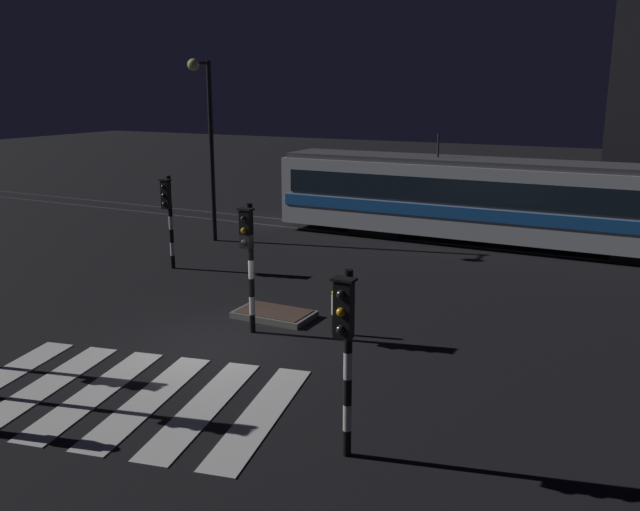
# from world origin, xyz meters

# --- Properties ---
(ground_plane) EXTENTS (120.00, 120.00, 0.00)m
(ground_plane) POSITION_xyz_m (0.00, 0.00, 0.00)
(ground_plane) COLOR black
(rail_near) EXTENTS (80.00, 0.12, 0.03)m
(rail_near) POSITION_xyz_m (0.00, 12.73, 0.01)
(rail_near) COLOR #59595E
(rail_near) RESTS_ON ground
(rail_far) EXTENTS (80.00, 0.12, 0.03)m
(rail_far) POSITION_xyz_m (0.00, 14.17, 0.01)
(rail_far) COLOR #59595E
(rail_far) RESTS_ON ground
(crosswalk_zebra) EXTENTS (7.21, 5.43, 0.02)m
(crosswalk_zebra) POSITION_xyz_m (-0.00, -3.04, 0.01)
(crosswalk_zebra) COLOR silver
(crosswalk_zebra) RESTS_ON ground
(traffic_island) EXTENTS (2.03, 1.18, 0.18)m
(traffic_island) POSITION_xyz_m (0.24, 2.37, 0.09)
(traffic_island) COLOR slate
(traffic_island) RESTS_ON ground
(traffic_light_median_centre) EXTENTS (0.36, 0.42, 3.22)m
(traffic_light_median_centre) POSITION_xyz_m (0.33, 1.09, 2.12)
(traffic_light_median_centre) COLOR black
(traffic_light_median_centre) RESTS_ON ground
(traffic_light_corner_near_right) EXTENTS (0.36, 0.42, 3.16)m
(traffic_light_corner_near_right) POSITION_xyz_m (4.83, -3.08, 2.08)
(traffic_light_corner_near_right) COLOR black
(traffic_light_corner_near_right) RESTS_ON ground
(traffic_light_corner_far_left) EXTENTS (0.36, 0.42, 3.09)m
(traffic_light_corner_far_left) POSITION_xyz_m (-5.33, 5.03, 2.04)
(traffic_light_corner_far_left) COLOR black
(traffic_light_corner_far_left) RESTS_ON ground
(street_lamp_trackside_left) EXTENTS (0.44, 1.21, 6.88)m
(street_lamp_trackside_left) POSITION_xyz_m (-6.58, 8.97, 4.39)
(street_lamp_trackside_left) COLOR black
(street_lamp_trackside_left) RESTS_ON ground
(tram) EXTENTS (18.12, 2.58, 4.15)m
(tram) POSITION_xyz_m (3.73, 13.44, 1.75)
(tram) COLOR silver
(tram) RESTS_ON ground
(bollard_island_edge) EXTENTS (0.12, 0.12, 1.11)m
(bollard_island_edge) POSITION_xyz_m (2.16, 1.99, 0.56)
(bollard_island_edge) COLOR black
(bollard_island_edge) RESTS_ON ground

